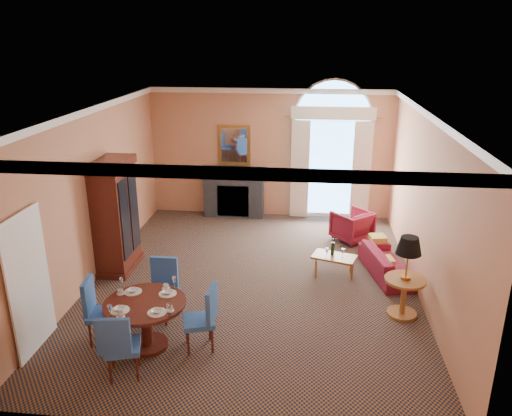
# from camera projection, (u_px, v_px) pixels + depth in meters

# --- Properties ---
(ground) EXTENTS (7.50, 7.50, 0.00)m
(ground) POSITION_uv_depth(u_px,v_px,m) (253.00, 281.00, 9.43)
(ground) COLOR #101C34
(ground) RESTS_ON ground
(room_envelope) EXTENTS (6.04, 7.52, 3.45)m
(room_envelope) POSITION_uv_depth(u_px,v_px,m) (256.00, 143.00, 9.22)
(room_envelope) COLOR tan
(room_envelope) RESTS_ON ground
(armoire) EXTENTS (0.63, 1.13, 2.21)m
(armoire) POSITION_uv_depth(u_px,v_px,m) (115.00, 217.00, 9.65)
(armoire) COLOR #3F150E
(armoire) RESTS_ON ground
(dining_table) EXTENTS (1.20, 1.20, 0.95)m
(dining_table) POSITION_uv_depth(u_px,v_px,m) (146.00, 314.00, 7.29)
(dining_table) COLOR #3F150E
(dining_table) RESTS_ON ground
(dining_chair_north) EXTENTS (0.56, 0.56, 1.00)m
(dining_chair_north) POSITION_uv_depth(u_px,v_px,m) (163.00, 284.00, 8.14)
(dining_chair_north) COLOR #2854A0
(dining_chair_north) RESTS_ON ground
(dining_chair_south) EXTENTS (0.55, 0.55, 1.00)m
(dining_chair_south) POSITION_uv_depth(u_px,v_px,m) (119.00, 343.00, 6.58)
(dining_chair_south) COLOR #2854A0
(dining_chair_south) RESTS_ON ground
(dining_chair_east) EXTENTS (0.56, 0.56, 1.00)m
(dining_chair_east) POSITION_uv_depth(u_px,v_px,m) (205.00, 314.00, 7.26)
(dining_chair_east) COLOR #2854A0
(dining_chair_east) RESTS_ON ground
(dining_chair_west) EXTENTS (0.54, 0.54, 1.00)m
(dining_chair_west) POSITION_uv_depth(u_px,v_px,m) (96.00, 306.00, 7.47)
(dining_chair_west) COLOR #2854A0
(dining_chair_west) RESTS_ON ground
(sofa) EXTENTS (1.01, 1.77, 0.49)m
(sofa) POSITION_uv_depth(u_px,v_px,m) (387.00, 263.00, 9.64)
(sofa) COLOR maroon
(sofa) RESTS_ON ground
(armchair) EXTENTS (1.06, 1.06, 0.69)m
(armchair) POSITION_uv_depth(u_px,v_px,m) (352.00, 226.00, 11.21)
(armchair) COLOR maroon
(armchair) RESTS_ON ground
(coffee_table) EXTENTS (0.91, 0.68, 0.74)m
(coffee_table) POSITION_uv_depth(u_px,v_px,m) (334.00, 257.00, 9.55)
(coffee_table) COLOR #A86932
(coffee_table) RESTS_ON ground
(side_table) EXTENTS (0.67, 0.67, 1.37)m
(side_table) POSITION_uv_depth(u_px,v_px,m) (407.00, 267.00, 8.03)
(side_table) COLOR #A86932
(side_table) RESTS_ON ground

